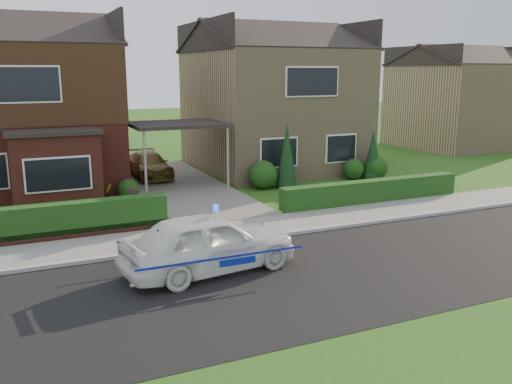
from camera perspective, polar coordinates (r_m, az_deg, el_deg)
ground at (r=13.40m, az=5.31°, el=-8.72°), size 120.00×120.00×0.00m
road at (r=13.40m, az=5.31°, el=-8.72°), size 60.00×6.00×0.02m
kerb at (r=15.95m, az=-0.08°, el=-4.90°), size 60.00×0.16×0.12m
sidewalk at (r=16.87m, az=-1.54°, el=-3.94°), size 60.00×2.00×0.10m
grass_verge at (r=9.81m, az=20.53°, el=-18.00°), size 60.00×4.00×0.01m
driveway at (r=23.20m, az=-8.11°, el=0.57°), size 3.80×12.00×0.12m
house_left at (r=24.76m, az=-23.48°, el=9.19°), size 7.50×9.53×7.25m
house_right at (r=27.60m, az=1.67°, el=10.16°), size 7.50×8.06×7.25m
carport_link at (r=22.76m, az=-8.28°, el=6.95°), size 3.80×3.00×2.77m
dwarf_wall at (r=16.80m, az=-21.85°, el=-4.48°), size 7.70×0.25×0.36m
hedge_left at (r=17.00m, az=-21.82°, el=-4.92°), size 7.50×0.55×0.90m
hedge_right at (r=20.73m, az=12.06°, el=-1.21°), size 7.50×0.55×0.80m
shrub_left_mid at (r=20.68m, az=-17.53°, el=0.32°), size 1.32×1.32×1.32m
shrub_left_near at (r=21.25m, az=-13.31°, el=0.23°), size 0.84×0.84×0.84m
shrub_right_near at (r=22.71m, az=0.76°, el=1.83°), size 1.20×1.20×1.20m
shrub_right_mid at (r=25.07m, az=10.25°, el=2.38°), size 0.96×0.96×0.96m
shrub_right_far at (r=25.40m, az=12.50°, el=2.55°), size 1.08×1.08×1.08m
conifer_a at (r=22.85m, az=3.26°, el=3.66°), size 0.90×0.90×2.60m
conifer_b at (r=25.19m, az=12.20°, el=3.77°), size 0.90×0.90×2.20m
neighbour_right at (r=37.57m, az=20.36°, el=8.43°), size 6.50×7.00×5.20m
police_car at (r=13.37m, az=-4.96°, el=-5.36°), size 4.01×4.56×1.65m
driveway_car at (r=25.16m, az=-11.19°, el=2.81°), size 1.56×3.79×1.10m
potted_plant_b at (r=20.53m, az=-15.49°, el=-0.33°), size 0.57×0.52×0.83m
potted_plant_c at (r=19.91m, az=-12.81°, el=-0.67°), size 0.59×0.59×0.77m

